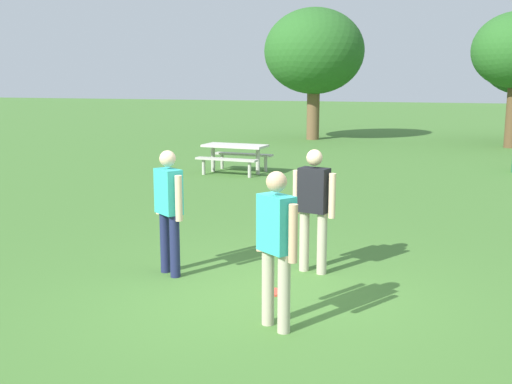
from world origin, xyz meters
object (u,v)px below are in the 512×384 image
at_px(person_thrower, 276,240).
at_px(tree_tall_left, 314,52).
at_px(person_catcher, 169,204).
at_px(picnic_table_near, 235,152).
at_px(frisbee, 273,292).
at_px(person_bystander, 314,203).

xyz_separation_m(person_thrower, tree_tall_left, (-3.97, 19.38, 2.64)).
bearing_deg(tree_tall_left, person_catcher, -83.17).
xyz_separation_m(picnic_table_near, tree_tall_left, (-0.02, 9.64, 3.02)).
xyz_separation_m(person_catcher, frisbee, (1.49, -0.27, -0.93)).
height_order(person_catcher, picnic_table_near, person_catcher).
distance_m(person_thrower, person_catcher, 2.21).
bearing_deg(frisbee, person_bystander, 74.07).
height_order(person_catcher, tree_tall_left, tree_tall_left).
xyz_separation_m(person_bystander, picnic_table_near, (-3.91, 7.81, -0.38)).
height_order(picnic_table_near, tree_tall_left, tree_tall_left).
xyz_separation_m(frisbee, picnic_table_near, (-3.64, 8.75, 0.55)).
distance_m(frisbee, tree_tall_left, 19.08).
bearing_deg(frisbee, tree_tall_left, 101.25).
bearing_deg(picnic_table_near, tree_tall_left, 90.12).
height_order(frisbee, tree_tall_left, tree_tall_left).
distance_m(person_thrower, picnic_table_near, 10.52).
relative_size(person_thrower, person_catcher, 1.00).
distance_m(person_catcher, picnic_table_near, 8.75).
bearing_deg(person_thrower, tree_tall_left, 101.59).
bearing_deg(tree_tall_left, person_thrower, -78.41).
relative_size(person_catcher, tree_tall_left, 0.31).
height_order(person_catcher, frisbee, person_catcher).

